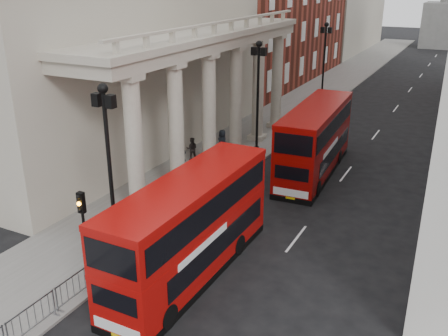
# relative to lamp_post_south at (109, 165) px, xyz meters

# --- Properties ---
(ground) EXTENTS (260.00, 260.00, 0.00)m
(ground) POSITION_rel_lamp_post_south_xyz_m (0.60, -4.00, -4.91)
(ground) COLOR black
(ground) RESTS_ON ground
(sidewalk_west) EXTENTS (6.00, 140.00, 0.12)m
(sidewalk_west) POSITION_rel_lamp_post_south_xyz_m (-2.40, 26.00, -4.85)
(sidewalk_west) COLOR slate
(sidewalk_west) RESTS_ON ground
(kerb) EXTENTS (0.20, 140.00, 0.14)m
(kerb) POSITION_rel_lamp_post_south_xyz_m (0.55, 26.00, -4.84)
(kerb) COLOR slate
(kerb) RESTS_ON ground
(portico_building) EXTENTS (9.00, 28.00, 12.00)m
(portico_building) POSITION_rel_lamp_post_south_xyz_m (-9.90, 14.00, 1.09)
(portico_building) COLOR #A79E8C
(portico_building) RESTS_ON ground
(lamp_post_south) EXTENTS (1.05, 0.44, 8.32)m
(lamp_post_south) POSITION_rel_lamp_post_south_xyz_m (0.00, 0.00, 0.00)
(lamp_post_south) COLOR black
(lamp_post_south) RESTS_ON sidewalk_west
(lamp_post_mid) EXTENTS (1.05, 0.44, 8.32)m
(lamp_post_mid) POSITION_rel_lamp_post_south_xyz_m (0.00, 16.00, 0.00)
(lamp_post_mid) COLOR black
(lamp_post_mid) RESTS_ON sidewalk_west
(lamp_post_north) EXTENTS (1.05, 0.44, 8.32)m
(lamp_post_north) POSITION_rel_lamp_post_south_xyz_m (0.00, 32.00, 0.00)
(lamp_post_north) COLOR black
(lamp_post_north) RESTS_ON sidewalk_west
(traffic_light) EXTENTS (0.28, 0.33, 4.30)m
(traffic_light) POSITION_rel_lamp_post_south_xyz_m (0.10, -2.02, -1.80)
(traffic_light) COLOR black
(traffic_light) RESTS_ON sidewalk_west
(crowd_barriers) EXTENTS (0.50, 18.75, 1.10)m
(crowd_barriers) POSITION_rel_lamp_post_south_xyz_m (0.25, -1.77, -4.24)
(crowd_barriers) COLOR gray
(crowd_barriers) RESTS_ON sidewalk_west
(bus_near) EXTENTS (2.61, 10.47, 4.51)m
(bus_near) POSITION_rel_lamp_post_south_xyz_m (3.45, 0.88, -2.55)
(bus_near) COLOR #A20907
(bus_near) RESTS_ON ground
(bus_far) EXTENTS (3.16, 10.81, 4.61)m
(bus_far) POSITION_rel_lamp_post_south_xyz_m (4.55, 15.19, -2.50)
(bus_far) COLOR #8A0806
(bus_far) RESTS_ON ground
(pedestrian_a) EXTENTS (0.77, 0.69, 1.77)m
(pedestrian_a) POSITION_rel_lamp_post_south_xyz_m (-3.59, 11.47, -3.90)
(pedestrian_a) COLOR black
(pedestrian_a) RESTS_ON sidewalk_west
(pedestrian_b) EXTENTS (1.01, 0.93, 1.66)m
(pedestrian_b) POSITION_rel_lamp_post_south_xyz_m (-3.90, 13.39, -3.96)
(pedestrian_b) COLOR black
(pedestrian_b) RESTS_ON sidewalk_west
(pedestrian_c) EXTENTS (1.08, 0.96, 1.87)m
(pedestrian_c) POSITION_rel_lamp_post_south_xyz_m (-2.52, 15.49, -3.86)
(pedestrian_c) COLOR black
(pedestrian_c) RESTS_ON sidewalk_west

